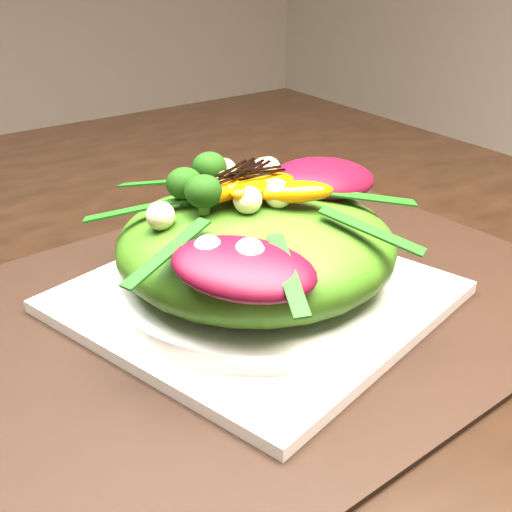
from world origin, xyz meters
TOP-DOWN VIEW (x-y plane):
  - placemat at (0.29, -0.17)m, footprint 0.55×0.44m
  - plate_base at (0.29, -0.17)m, footprint 0.32×0.32m
  - salad_bowl at (0.29, -0.17)m, footprint 0.25×0.25m
  - lettuce_mound at (0.29, -0.17)m, footprint 0.25×0.25m
  - radicchio_leaf at (0.37, -0.16)m, footprint 0.10×0.06m
  - orange_segment at (0.29, -0.15)m, footprint 0.06×0.03m
  - broccoli_floret at (0.22, -0.13)m, footprint 0.04×0.04m
  - macadamia_nut at (0.32, -0.20)m, footprint 0.02×0.02m
  - balsamic_drizzle at (0.29, -0.15)m, footprint 0.04×0.01m

SIDE VIEW (x-z plane):
  - placemat at x=0.29m, z-range 0.75..0.75m
  - plate_base at x=0.29m, z-range 0.75..0.76m
  - salad_bowl at x=0.29m, z-range 0.76..0.78m
  - lettuce_mound at x=0.29m, z-range 0.77..0.84m
  - radicchio_leaf at x=0.37m, z-range 0.84..0.86m
  - orange_segment at x=0.29m, z-range 0.84..0.86m
  - broccoli_floret at x=0.22m, z-range 0.83..0.87m
  - macadamia_nut at x=0.32m, z-range 0.84..0.86m
  - balsamic_drizzle at x=0.29m, z-range 0.86..0.86m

